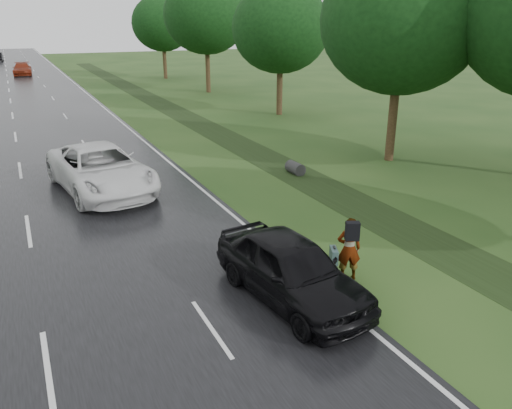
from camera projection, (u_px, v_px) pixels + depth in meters
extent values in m
plane|color=#234318|center=(48.00, 374.00, 10.02)|extent=(220.00, 220.00, 0.00)
cube|color=black|center=(10.00, 94.00, 48.01)|extent=(14.00, 180.00, 0.04)
cube|color=silver|center=(82.00, 90.00, 50.76)|extent=(0.12, 180.00, 0.01)
cube|color=silver|center=(9.00, 94.00, 48.01)|extent=(0.12, 180.00, 0.01)
cube|color=black|center=(216.00, 132.00, 31.61)|extent=(2.20, 120.00, 0.01)
cylinder|color=#2D2D2D|center=(295.00, 168.00, 23.08)|extent=(0.56, 1.00, 0.56)
cylinder|color=#392717|center=(392.00, 122.00, 24.74)|extent=(0.44, 0.44, 3.84)
ellipsoid|color=black|center=(402.00, 20.00, 23.09)|extent=(7.60, 7.60, 6.84)
cylinder|color=#392717|center=(280.00, 91.00, 37.11)|extent=(0.44, 0.44, 3.52)
ellipsoid|color=black|center=(281.00, 28.00, 35.59)|extent=(7.00, 7.00, 6.30)
cylinder|color=#392717|center=(208.00, 71.00, 48.66)|extent=(0.44, 0.44, 4.16)
ellipsoid|color=black|center=(206.00, 15.00, 46.90)|extent=(8.00, 8.00, 7.20)
cylinder|color=#392717|center=(165.00, 63.00, 60.44)|extent=(0.44, 0.44, 3.68)
ellipsoid|color=black|center=(162.00, 23.00, 58.87)|extent=(7.20, 7.20, 6.48)
imported|color=#A5998C|center=(349.00, 249.00, 13.44)|extent=(0.77, 0.66, 1.78)
cube|color=black|center=(352.00, 231.00, 12.97)|extent=(0.41, 0.34, 0.50)
cube|color=#3D5859|center=(334.00, 255.00, 13.60)|extent=(0.36, 0.52, 0.40)
cube|color=black|center=(334.00, 247.00, 13.52)|extent=(0.11, 0.17, 0.04)
imported|color=white|center=(101.00, 169.00, 20.34)|extent=(3.99, 7.06, 1.86)
imported|color=black|center=(291.00, 269.00, 12.40)|extent=(2.55, 5.07, 1.66)
imported|color=maroon|center=(22.00, 69.00, 64.07)|extent=(2.47, 5.44, 1.54)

